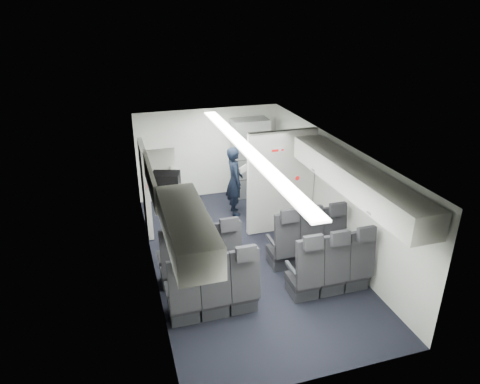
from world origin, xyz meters
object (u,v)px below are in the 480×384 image
galley_unit (250,158)px  seat_row_front (256,252)px  seat_row_mid (274,282)px  boarding_door (145,188)px  carry_on_bag (166,181)px  flight_attendant (235,181)px

galley_unit → seat_row_front: bearing=-106.3°
seat_row_mid → boarding_door: boarding_door is taller
galley_unit → boarding_door: (-2.59, -1.17, 0.00)m
seat_row_mid → carry_on_bag: 2.33m
boarding_door → carry_on_bag: (0.23, -1.75, 0.83)m
seat_row_front → flight_attendant: flight_attendant is taller
seat_row_mid → boarding_door: bearing=118.8°
seat_row_mid → carry_on_bag: carry_on_bag is taller
boarding_door → flight_attendant: boarding_door is taller
seat_row_front → galley_unit: galley_unit is taller
boarding_door → seat_row_front: bearing=-51.8°
galley_unit → boarding_door: size_ratio=1.02×
boarding_door → carry_on_bag: 1.95m
seat_row_front → seat_row_mid: 0.90m
carry_on_bag → galley_unit: bearing=68.4°
flight_attendant → seat_row_mid: bearing=178.3°
seat_row_front → boarding_door: bearing=128.2°
seat_row_front → boarding_door: 2.71m
seat_row_front → boarding_door: (-1.64, 2.09, 0.55)m
flight_attendant → carry_on_bag: size_ratio=3.64×
boarding_door → seat_row_mid: bearing=-61.2°
flight_attendant → carry_on_bag: (-1.71, -2.01, 1.00)m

